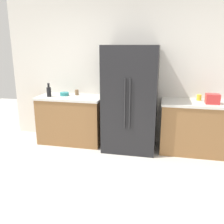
{
  "coord_description": "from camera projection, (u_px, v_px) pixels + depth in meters",
  "views": [
    {
      "loc": [
        0.72,
        -2.55,
        1.82
      ],
      "look_at": [
        0.06,
        0.49,
        0.96
      ],
      "focal_mm": 39.05,
      "sensor_mm": 36.0,
      "label": 1
    }
  ],
  "objects": [
    {
      "name": "ground_plane",
      "position": [
        99.0,
        196.0,
        3.03
      ],
      "size": [
        9.79,
        9.79,
        0.0
      ],
      "primitive_type": "plane",
      "color": "beige"
    },
    {
      "name": "kitchen_back_panel",
      "position": [
        126.0,
        71.0,
        4.56
      ],
      "size": [
        4.62,
        0.1,
        2.71
      ],
      "primitive_type": "cube",
      "color": "silver",
      "rests_on": "ground_plane"
    },
    {
      "name": "counter_left",
      "position": [
        71.0,
        119.0,
        4.66
      ],
      "size": [
        1.22,
        0.62,
        0.9
      ],
      "color": "olive",
      "rests_on": "ground_plane"
    },
    {
      "name": "counter_right",
      "position": [
        204.0,
        128.0,
        4.17
      ],
      "size": [
        1.47,
        0.62,
        0.9
      ],
      "color": "olive",
      "rests_on": "ground_plane"
    },
    {
      "name": "refrigerator",
      "position": [
        130.0,
        99.0,
        4.24
      ],
      "size": [
        0.91,
        0.73,
        1.82
      ],
      "color": "black",
      "rests_on": "ground_plane"
    },
    {
      "name": "toaster",
      "position": [
        213.0,
        99.0,
        3.95
      ],
      "size": [
        0.21,
        0.17,
        0.16
      ],
      "primitive_type": "cube",
      "color": "red",
      "rests_on": "counter_right"
    },
    {
      "name": "bottle_a",
      "position": [
        49.0,
        91.0,
        4.5
      ],
      "size": [
        0.08,
        0.08,
        0.25
      ],
      "color": "black",
      "rests_on": "counter_left"
    },
    {
      "name": "cup_a",
      "position": [
        199.0,
        98.0,
        4.2
      ],
      "size": [
        0.08,
        0.08,
        0.1
      ],
      "primitive_type": "cylinder",
      "color": "yellow",
      "rests_on": "counter_right"
    },
    {
      "name": "cup_b",
      "position": [
        77.0,
        92.0,
        4.65
      ],
      "size": [
        0.07,
        0.07,
        0.1
      ],
      "primitive_type": "cylinder",
      "color": "brown",
      "rests_on": "counter_left"
    },
    {
      "name": "bowl_a",
      "position": [
        64.0,
        94.0,
        4.61
      ],
      "size": [
        0.17,
        0.17,
        0.06
      ],
      "primitive_type": "cylinder",
      "color": "teal",
      "rests_on": "counter_left"
    }
  ]
}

